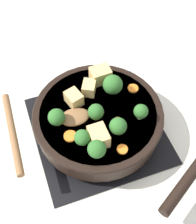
{
  "coord_description": "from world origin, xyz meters",
  "views": [
    {
      "loc": [
        -0.39,
        0.14,
        0.67
      ],
      "look_at": [
        0.0,
        0.0,
        0.08
      ],
      "focal_mm": 50.0,
      "sensor_mm": 36.0,
      "label": 1
    }
  ],
  "objects": [
    {
      "name": "ground_plane",
      "position": [
        0.0,
        0.0,
        0.0
      ],
      "size": [
        2.4,
        2.4,
        0.0
      ],
      "primitive_type": "plane",
      "color": "silver"
    },
    {
      "name": "front_burner_grate",
      "position": [
        0.0,
        0.0,
        0.01
      ],
      "size": [
        0.31,
        0.31,
        0.03
      ],
      "color": "black",
      "rests_on": "ground_plane"
    },
    {
      "name": "skillet_pan",
      "position": [
        -0.0,
        -0.0,
        0.06
      ],
      "size": [
        0.42,
        0.36,
        0.05
      ],
      "color": "black",
      "rests_on": "front_burner_grate"
    },
    {
      "name": "wooden_spoon",
      "position": [
        0.0,
        0.13,
        0.09
      ],
      "size": [
        0.21,
        0.19,
        0.02
      ],
      "color": "brown",
      "rests_on": "skillet_pan"
    },
    {
      "name": "tofu_cube_center_large",
      "position": [
        0.06,
        0.0,
        0.1
      ],
      "size": [
        0.05,
        0.04,
        0.03
      ],
      "primitive_type": "cube",
      "rotation": [
        0.0,
        0.0,
        2.64
      ],
      "color": "#DBB770",
      "rests_on": "skillet_pan"
    },
    {
      "name": "tofu_cube_near_handle",
      "position": [
        0.09,
        -0.04,
        0.1
      ],
      "size": [
        0.04,
        0.05,
        0.04
      ],
      "primitive_type": "cube",
      "rotation": [
        0.0,
        0.0,
        4.76
      ],
      "color": "#DBB770",
      "rests_on": "skillet_pan"
    },
    {
      "name": "tofu_cube_east_chunk",
      "position": [
        0.04,
        0.04,
        0.1
      ],
      "size": [
        0.05,
        0.04,
        0.03
      ],
      "primitive_type": "cube",
      "rotation": [
        0.0,
        0.0,
        0.29
      ],
      "color": "#DBB770",
      "rests_on": "skillet_pan"
    },
    {
      "name": "tofu_cube_west_chunk",
      "position": [
        -0.07,
        0.02,
        0.1
      ],
      "size": [
        0.05,
        0.04,
        0.04
      ],
      "primitive_type": "cube",
      "rotation": [
        0.0,
        0.0,
        0.02
      ],
      "color": "#DBB770",
      "rests_on": "skillet_pan"
    },
    {
      "name": "broccoli_floret_near_spoon",
      "position": [
        -0.1,
        0.04,
        0.11
      ],
      "size": [
        0.04,
        0.04,
        0.05
      ],
      "color": "#709956",
      "rests_on": "skillet_pan"
    },
    {
      "name": "broccoli_floret_center_top",
      "position": [
        -0.01,
        0.01,
        0.11
      ],
      "size": [
        0.04,
        0.04,
        0.04
      ],
      "color": "#709956",
      "rests_on": "skillet_pan"
    },
    {
      "name": "broccoli_floret_east_rim",
      "position": [
        -0.07,
        -0.02,
        0.11
      ],
      "size": [
        0.04,
        0.04,
        0.05
      ],
      "color": "#709956",
      "rests_on": "skillet_pan"
    },
    {
      "name": "broccoli_floret_west_rim",
      "position": [
        0.04,
        -0.05,
        0.11
      ],
      "size": [
        0.05,
        0.05,
        0.05
      ],
      "color": "#709956",
      "rests_on": "skillet_pan"
    },
    {
      "name": "broccoli_floret_north_edge",
      "position": [
        -0.07,
        0.06,
        0.1
      ],
      "size": [
        0.03,
        0.03,
        0.04
      ],
      "color": "#709956",
      "rests_on": "skillet_pan"
    },
    {
      "name": "broccoli_floret_south_cluster",
      "position": [
        -0.0,
        0.1,
        0.11
      ],
      "size": [
        0.04,
        0.04,
        0.05
      ],
      "color": "#709956",
      "rests_on": "skillet_pan"
    },
    {
      "name": "broccoli_floret_mid_floret",
      "position": [
        -0.05,
        -0.08,
        0.1
      ],
      "size": [
        0.03,
        0.03,
        0.04
      ],
      "color": "#709956",
      "rests_on": "skillet_pan"
    },
    {
      "name": "carrot_slice_orange_thin",
      "position": [
        -0.04,
        -0.03,
        0.08
      ],
      "size": [
        0.02,
        0.02,
        0.01
      ],
      "primitive_type": "cylinder",
      "color": "orange",
      "rests_on": "skillet_pan"
    },
    {
      "name": "carrot_slice_near_center",
      "position": [
        -0.04,
        0.08,
        0.08
      ],
      "size": [
        0.03,
        0.03,
        0.01
      ],
      "primitive_type": "cylinder",
      "color": "orange",
      "rests_on": "skillet_pan"
    },
    {
      "name": "carrot_slice_edge_slice",
      "position": [
        0.04,
        -0.1,
        0.08
      ],
      "size": [
        0.03,
        0.03,
        0.01
      ],
      "primitive_type": "cylinder",
      "color": "orange",
      "rests_on": "skillet_pan"
    },
    {
      "name": "carrot_slice_under_broccoli",
      "position": [
        -0.11,
        -0.02,
        0.08
      ],
      "size": [
        0.02,
        0.02,
        0.01
      ],
      "primitive_type": "cylinder",
      "color": "orange",
      "rests_on": "skillet_pan"
    }
  ]
}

